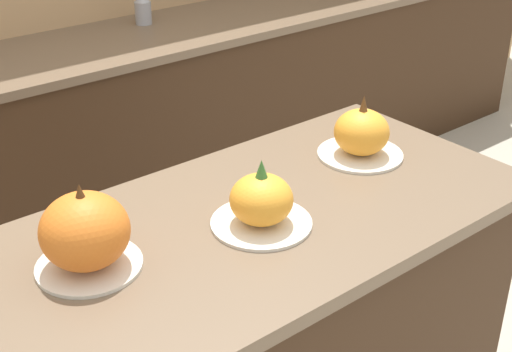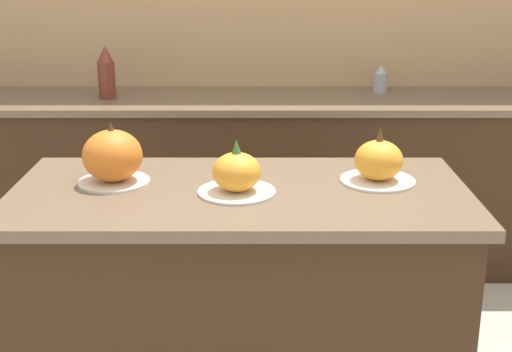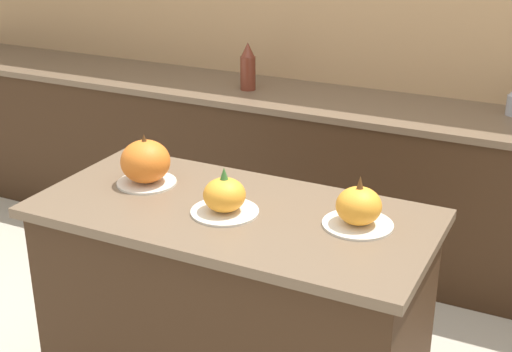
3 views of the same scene
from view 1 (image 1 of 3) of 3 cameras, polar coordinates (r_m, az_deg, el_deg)
name	(u,v)px [view 1 (image 1 of 3)]	position (r m, az deg, el deg)	size (l,w,h in m)	color
back_counter	(22,168)	(3.03, -18.20, 0.60)	(6.00, 0.60, 0.89)	#382314
pumpkin_cake_left	(85,233)	(1.47, -13.51, -4.48)	(0.22, 0.22, 0.19)	silver
pumpkin_cake_center	(261,203)	(1.58, 0.43, -2.14)	(0.23, 0.23, 0.16)	silver
pumpkin_cake_right	(361,135)	(1.91, 8.43, 3.27)	(0.23, 0.23, 0.17)	silver
bottle_short	(143,9)	(3.24, -9.04, 13.08)	(0.07, 0.07, 0.14)	#99999E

